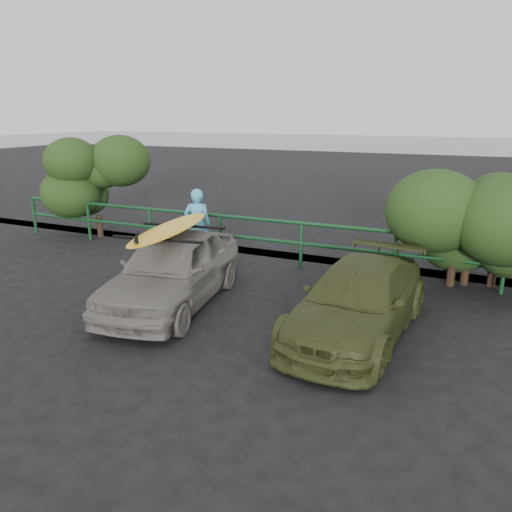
{
  "coord_description": "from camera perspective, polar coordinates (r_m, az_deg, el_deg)",
  "views": [
    {
      "loc": [
        4.53,
        -4.95,
        3.26
      ],
      "look_at": [
        1.13,
        2.37,
        0.96
      ],
      "focal_mm": 35.0,
      "sensor_mm": 36.0,
      "label": 1
    }
  ],
  "objects": [
    {
      "name": "ground",
      "position": [
        7.46,
        -16.05,
        -10.69
      ],
      "size": [
        80.0,
        80.0,
        0.0
      ],
      "primitive_type": "plane",
      "color": "black"
    },
    {
      "name": "ocean",
      "position": [
        65.19,
        21.32,
        11.96
      ],
      "size": [
        200.0,
        200.0,
        0.0
      ],
      "primitive_type": "plane",
      "color": "slate",
      "rests_on": "ground"
    },
    {
      "name": "guardrail",
      "position": [
        11.27,
        0.38,
        1.82
      ],
      "size": [
        14.0,
        0.08,
        1.04
      ],
      "primitive_type": null,
      "color": "#12411E",
      "rests_on": "ground"
    },
    {
      "name": "shrub_left",
      "position": [
        14.08,
        -17.11,
        6.91
      ],
      "size": [
        3.2,
        2.4,
        2.46
      ],
      "primitive_type": null,
      "color": "#244117",
      "rests_on": "ground"
    },
    {
      "name": "shrub_right",
      "position": [
        10.68,
        26.87,
        2.62
      ],
      "size": [
        3.2,
        2.4,
        2.25
      ],
      "primitive_type": null,
      "color": "#244117",
      "rests_on": "ground"
    },
    {
      "name": "sedan",
      "position": [
        8.87,
        -9.5,
        -1.51
      ],
      "size": [
        2.1,
        3.96,
        1.28
      ],
      "primitive_type": "imported",
      "rotation": [
        0.0,
        0.0,
        0.16
      ],
      "color": "slate",
      "rests_on": "ground"
    },
    {
      "name": "olive_vehicle",
      "position": [
        7.74,
        11.62,
        -5.01
      ],
      "size": [
        1.75,
        3.81,
        1.08
      ],
      "primitive_type": "imported",
      "rotation": [
        0.0,
        0.0,
        -0.06
      ],
      "color": "#3A3F1C",
      "rests_on": "ground"
    },
    {
      "name": "man",
      "position": [
        11.37,
        -6.7,
        3.49
      ],
      "size": [
        0.72,
        0.59,
        1.68
      ],
      "primitive_type": "imported",
      "rotation": [
        0.0,
        0.0,
        3.51
      ],
      "color": "#46B2D4",
      "rests_on": "ground"
    },
    {
      "name": "roof_rack",
      "position": [
        8.7,
        -9.7,
        2.69
      ],
      "size": [
        1.75,
        1.35,
        0.05
      ],
      "primitive_type": null,
      "rotation": [
        0.0,
        0.0,
        0.16
      ],
      "color": "black",
      "rests_on": "sedan"
    },
    {
      "name": "surfboard",
      "position": [
        8.68,
        -9.72,
        3.14
      ],
      "size": [
        1.04,
        2.91,
        0.08
      ],
      "primitive_type": "ellipsoid",
      "rotation": [
        0.0,
        0.0,
        0.16
      ],
      "color": "gold",
      "rests_on": "roof_rack"
    }
  ]
}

